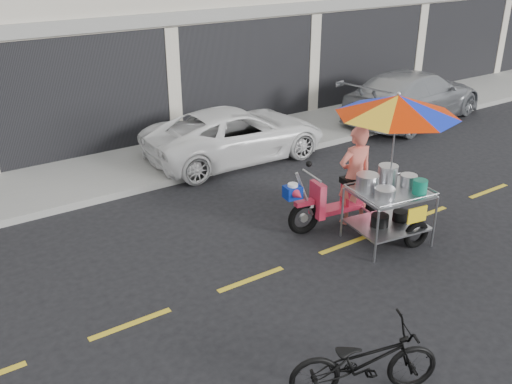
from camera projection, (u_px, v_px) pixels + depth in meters
ground at (346, 244)px, 9.92m from camera, size 90.00×90.00×0.00m
sidewalk at (195, 150)px, 14.04m from camera, size 45.00×3.00×0.15m
centerline at (347, 244)px, 9.92m from camera, size 42.00×0.10×0.01m
white_pickup at (236, 134)px, 13.50m from camera, size 4.47×2.17×1.23m
silver_pickup at (413, 96)px, 16.26m from camera, size 5.26×2.82×1.45m
near_bicycle at (364, 361)px, 6.51m from camera, size 1.86×1.29×0.93m
food_vendor_rig at (379, 146)px, 9.62m from camera, size 2.63×2.37×2.65m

